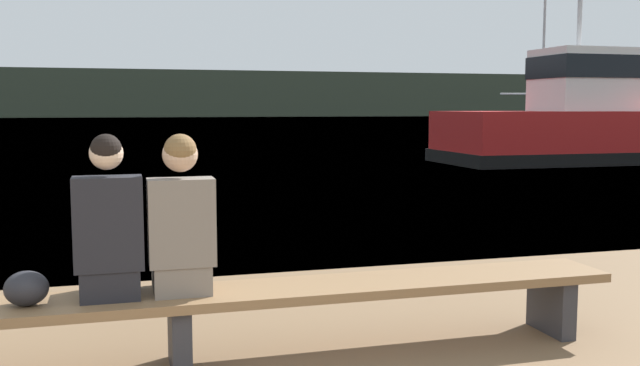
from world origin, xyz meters
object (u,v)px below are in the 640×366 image
person_right (181,225)px  shopping_bag (26,288)px  person_left (109,230)px  bench_main (179,308)px  tugboat_red (575,127)px  moored_sailboat (550,128)px

person_right → shopping_bag: 0.98m
person_left → bench_main: bearing=-1.5°
tugboat_red → shopping_bag: bearing=135.9°
shopping_bag → moored_sailboat: (19.89, 24.55, 0.12)m
person_right → tugboat_red: 19.36m
tugboat_red → bench_main: bearing=137.8°
person_right → moored_sailboat: 31.00m
bench_main → tugboat_red: 19.40m
person_left → shopping_bag: size_ratio=3.98×
moored_sailboat → tugboat_red: bearing=158.6°
moored_sailboat → person_right: bearing=151.1°
person_left → person_right: 0.44m
person_left → moored_sailboat: size_ratio=0.11×
moored_sailboat → person_left: bearing=150.4°
person_right → moored_sailboat: (18.97, 24.52, -0.22)m
person_right → shopping_bag: bearing=-178.3°
bench_main → shopping_bag: bearing=-178.8°
shopping_bag → person_right: bearing=1.7°
tugboat_red → moored_sailboat: 11.80m
person_left → tugboat_red: 19.66m
person_right → shopping_bag: (-0.92, -0.03, -0.34)m
shopping_bag → moored_sailboat: bearing=51.0°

